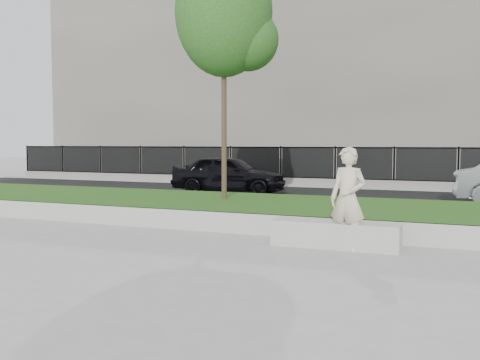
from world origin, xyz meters
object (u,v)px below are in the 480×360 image
at_px(stone_bench, 335,234).
at_px(book, 345,222).
at_px(car_dark, 229,174).
at_px(man, 348,199).
at_px(young_tree, 228,18).

xyz_separation_m(stone_bench, book, (0.18, -0.08, 0.23)).
bearing_deg(stone_bench, car_dark, 124.62).
bearing_deg(car_dark, man, -149.65).
xyz_separation_m(book, car_dark, (-5.52, 7.82, 0.25)).
bearing_deg(stone_bench, young_tree, 137.60).
xyz_separation_m(man, young_tree, (-3.53, 3.16, 3.87)).
bearing_deg(stone_bench, man, -32.68).
bearing_deg(young_tree, man, -41.83).
bearing_deg(stone_bench, book, -24.45).
distance_m(young_tree, car_dark, 6.54).
relative_size(man, young_tree, 0.28).
distance_m(book, car_dark, 9.57).
bearing_deg(young_tree, book, -41.65).
relative_size(man, car_dark, 0.44).
height_order(stone_bench, car_dark, car_dark).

